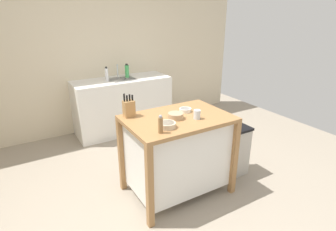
{
  "coord_description": "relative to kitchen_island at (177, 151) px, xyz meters",
  "views": [
    {
      "loc": [
        -1.2,
        -2.04,
        1.94
      ],
      "look_at": [
        0.23,
        0.37,
        0.85
      ],
      "focal_mm": 29.13,
      "sensor_mm": 36.0,
      "label": 1
    }
  ],
  "objects": [
    {
      "name": "bottle_hand_soap",
      "position": [
        -0.1,
        1.94,
        0.49
      ],
      "size": [
        0.05,
        0.05,
        0.22
      ],
      "color": "white",
      "rests_on": "sink_counter"
    },
    {
      "name": "bowl_ceramic_wide",
      "position": [
        0.16,
        0.1,
        0.42
      ],
      "size": [
        0.13,
        0.13,
        0.04
      ],
      "color": "silver",
      "rests_on": "kitchen_island"
    },
    {
      "name": "drinking_cup",
      "position": [
        0.14,
        -0.14,
        0.45
      ],
      "size": [
        0.07,
        0.07,
        0.09
      ],
      "color": "silver",
      "rests_on": "kitchen_island"
    },
    {
      "name": "bowl_ceramic_small",
      "position": [
        -0.04,
        -0.02,
        0.43
      ],
      "size": [
        0.16,
        0.16,
        0.06
      ],
      "color": "tan",
      "rests_on": "kitchen_island"
    },
    {
      "name": "wall_back",
      "position": [
        -0.23,
        2.26,
        0.79
      ],
      "size": [
        5.58,
        0.1,
        2.6
      ],
      "primitive_type": "cube",
      "color": "beige",
      "rests_on": "ground"
    },
    {
      "name": "bottle_spray_cleaner",
      "position": [
        0.26,
        1.97,
        0.5
      ],
      "size": [
        0.07,
        0.07,
        0.23
      ],
      "color": "green",
      "rests_on": "sink_counter"
    },
    {
      "name": "knife_block",
      "position": [
        -0.43,
        0.27,
        0.49
      ],
      "size": [
        0.11,
        0.09,
        0.25
      ],
      "color": "#AD7F4C",
      "rests_on": "kitchen_island"
    },
    {
      "name": "bowl_stoneware_deep",
      "position": [
        -0.24,
        -0.18,
        0.43
      ],
      "size": [
        0.17,
        0.17,
        0.05
      ],
      "color": "beige",
      "rests_on": "kitchen_island"
    },
    {
      "name": "sink_faucet",
      "position": [
        0.13,
        2.05,
        0.5
      ],
      "size": [
        0.02,
        0.02,
        0.22
      ],
      "color": "#B7BCC1",
      "rests_on": "sink_counter"
    },
    {
      "name": "ground_plane",
      "position": [
        -0.23,
        -0.17,
        -0.51
      ],
      "size": [
        6.58,
        6.58,
        0.0
      ],
      "primitive_type": "plane",
      "color": "gray",
      "rests_on": "ground"
    },
    {
      "name": "kitchen_island",
      "position": [
        0.0,
        0.0,
        0.0
      ],
      "size": [
        1.09,
        0.75,
        0.9
      ],
      "color": "#9E7042",
      "rests_on": "ground"
    },
    {
      "name": "trash_bin",
      "position": [
        0.79,
        -0.05,
        -0.19
      ],
      "size": [
        0.36,
        0.28,
        0.63
      ],
      "color": "#B7B2A8",
      "rests_on": "ground"
    },
    {
      "name": "sink_counter",
      "position": [
        0.13,
        1.91,
        -0.05
      ],
      "size": [
        1.57,
        0.6,
        0.9
      ],
      "color": "white",
      "rests_on": "ground"
    },
    {
      "name": "pepper_grinder",
      "position": [
        -0.35,
        -0.25,
        0.48
      ],
      "size": [
        0.04,
        0.04,
        0.17
      ],
      "color": "olive",
      "rests_on": "kitchen_island"
    }
  ]
}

